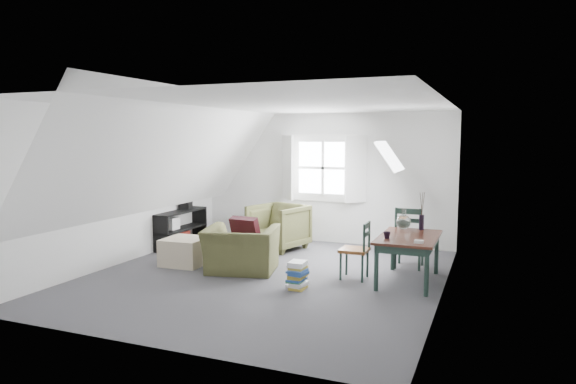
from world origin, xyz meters
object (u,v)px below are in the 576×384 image
at_px(armchair_far, 278,249).
at_px(dining_chair_far, 409,236).
at_px(armchair_near, 241,272).
at_px(media_shelf, 177,230).
at_px(dining_chair_near, 357,249).
at_px(dining_table, 409,242).
at_px(magazine_stack, 298,275).
at_px(ottoman, 185,251).

bearing_deg(armchair_far, dining_chair_far, 5.27).
relative_size(armchair_near, media_shelf, 0.80).
relative_size(dining_chair_near, media_shelf, 0.63).
distance_m(dining_table, magazine_stack, 1.65).
distance_m(ottoman, magazine_stack, 2.22).
distance_m(armchair_near, armchair_far, 1.68).
bearing_deg(dining_chair_near, dining_chair_far, 164.31).
bearing_deg(armchair_near, magazine_stack, 142.86).
distance_m(ottoman, dining_chair_near, 2.78).
bearing_deg(dining_table, magazine_stack, -142.68).
distance_m(armchair_near, dining_table, 2.54).
bearing_deg(dining_chair_far, dining_chair_near, 44.35).
relative_size(armchair_far, dining_chair_near, 1.09).
bearing_deg(dining_chair_far, armchair_far, -23.78).
bearing_deg(magazine_stack, armchair_near, 155.64).
distance_m(armchair_near, media_shelf, 2.31).
height_order(dining_chair_far, magazine_stack, dining_chair_far).
relative_size(armchair_near, armchair_far, 1.16).
distance_m(dining_chair_far, dining_chair_near, 1.11).
relative_size(media_shelf, magazine_stack, 3.54).
height_order(armchair_near, dining_chair_near, dining_chair_near).
xyz_separation_m(armchair_far, dining_chair_far, (2.43, -0.47, 0.50)).
xyz_separation_m(armchair_near, dining_table, (2.44, 0.39, 0.57)).
height_order(ottoman, dining_chair_near, dining_chair_near).
xyz_separation_m(armchair_near, magazine_stack, (1.11, -0.50, 0.19)).
xyz_separation_m(dining_table, dining_chair_near, (-0.72, -0.12, -0.14)).
bearing_deg(armchair_near, armchair_far, -99.27).
relative_size(armchair_far, ottoman, 1.41).
distance_m(armchair_far, media_shelf, 1.94).
bearing_deg(dining_table, dining_chair_far, 101.54).
bearing_deg(armchair_far, ottoman, -103.92).
xyz_separation_m(armchair_near, dining_chair_near, (1.72, 0.28, 0.43)).
xyz_separation_m(dining_table, media_shelf, (-4.39, 0.80, -0.27)).
relative_size(dining_chair_near, magazine_stack, 2.24).
xyz_separation_m(dining_chair_far, dining_chair_near, (-0.60, -0.93, -0.07)).
relative_size(ottoman, media_shelf, 0.49).
relative_size(ottoman, magazine_stack, 1.73).
height_order(ottoman, media_shelf, media_shelf).
height_order(armchair_far, magazine_stack, armchair_far).
bearing_deg(armchair_far, armchair_near, -70.25).
height_order(dining_table, dining_chair_near, dining_chair_near).
distance_m(dining_table, dining_chair_far, 0.82).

